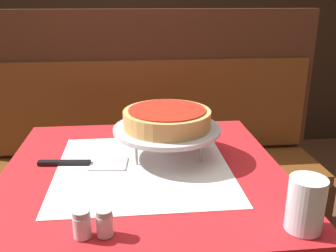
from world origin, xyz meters
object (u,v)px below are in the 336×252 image
water_glass_near (306,204)px  dining_table_front (144,198)px  pepper_shaker (105,223)px  dining_table_rear (125,87)px  salt_shaker (82,224)px  deep_dish_pizza (167,118)px  condiment_caddy (117,62)px  booth_bench (153,180)px  pizza_server (87,163)px  pizza_pan_stand (167,130)px

water_glass_near → dining_table_front: bearing=134.3°
pepper_shaker → water_glass_near: bearing=-2.8°
dining_table_rear → dining_table_front: bearing=-87.5°
salt_shaker → deep_dish_pizza: bearing=61.5°
dining_table_rear → condiment_caddy: (-0.05, 0.06, 0.16)m
booth_bench → pepper_shaker: booth_bench is taller
dining_table_rear → pizza_server: bearing=-93.8°
pizza_pan_stand → condiment_caddy: condiment_caddy is taller
dining_table_rear → condiment_caddy: bearing=130.4°
booth_bench → pepper_shaker: 1.17m
dining_table_rear → condiment_caddy: condiment_caddy is taller
dining_table_rear → pizza_server: size_ratio=2.89×
booth_bench → deep_dish_pizza: 0.86m
dining_table_rear → pepper_shaker: pepper_shaker is taller
water_glass_near → pepper_shaker: size_ratio=2.00×
pizza_server → salt_shaker: size_ratio=4.37×
pizza_pan_stand → dining_table_rear: bearing=95.7°
deep_dish_pizza → pepper_shaker: 0.45m
booth_bench → pepper_shaker: (-0.16, -1.06, 0.46)m
pizza_pan_stand → condiment_caddy: bearing=97.4°
condiment_caddy → pepper_shaker: bearing=-89.2°
pepper_shaker → salt_shaker: bearing=180.0°
dining_table_front → pizza_server: (-0.17, 0.04, 0.11)m
salt_shaker → pepper_shaker: 0.05m
deep_dish_pizza → water_glass_near: size_ratio=2.22×
water_glass_near → salt_shaker: water_glass_near is taller
dining_table_rear → booth_bench: 0.87m
dining_table_front → pizza_pan_stand: pizza_pan_stand is taller
booth_bench → condiment_caddy: bearing=102.4°
dining_table_front → booth_bench: booth_bench is taller
booth_bench → pizza_server: bearing=-108.6°
booth_bench → dining_table_front: bearing=-95.4°
dining_table_rear → water_glass_near: size_ratio=6.45×
pepper_shaker → condiment_caddy: 1.92m
dining_table_rear → deep_dish_pizza: deep_dish_pizza is taller
pizza_pan_stand → deep_dish_pizza: bearing=0.0°
deep_dish_pizza → booth_bench: bearing=90.8°
deep_dish_pizza → condiment_caddy: size_ratio=1.51×
pizza_pan_stand → pizza_server: (-0.24, -0.04, -0.08)m
pizza_server → water_glass_near: bearing=-37.3°
pizza_server → water_glass_near: (0.50, -0.38, 0.06)m
condiment_caddy → dining_table_front: bearing=-85.7°
dining_table_rear → pizza_pan_stand: pizza_pan_stand is taller
pizza_server → pepper_shaker: pepper_shaker is taller
booth_bench → deep_dish_pizza: size_ratio=6.36×
pizza_pan_stand → salt_shaker: 0.46m
dining_table_rear → pizza_pan_stand: size_ratio=2.34×
dining_table_front → pizza_pan_stand: size_ratio=2.44×
dining_table_front → pizza_server: pizza_server is taller
dining_table_rear → deep_dish_pizza: 1.48m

